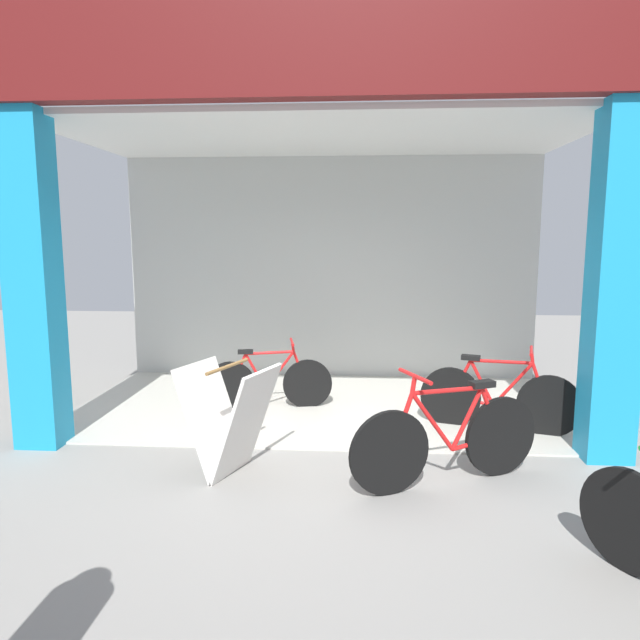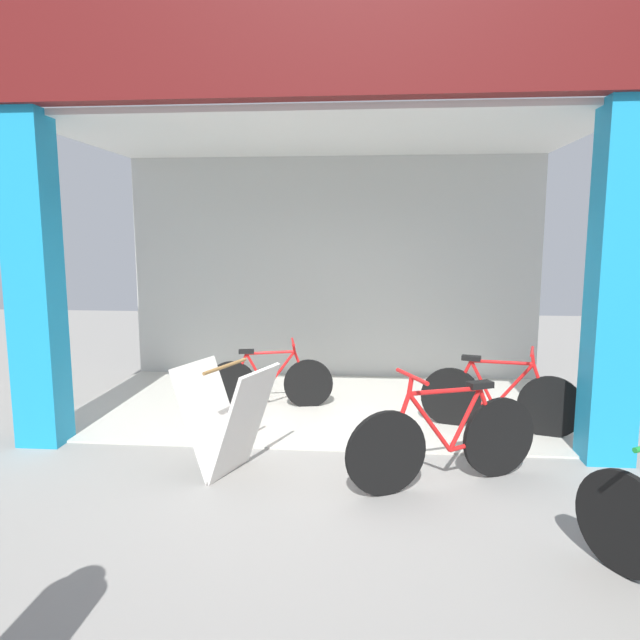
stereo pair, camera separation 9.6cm
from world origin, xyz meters
The scene contains 6 objects.
ground_plane centered at (0.00, 0.00, 0.00)m, with size 19.49×19.49×0.00m, color gray.
shop_facade centered at (0.00, 1.50, 2.16)m, with size 5.95×3.27×4.07m.
bicycle_inside_0 centered at (1.86, 0.70, 0.36)m, with size 1.57×0.55×0.89m.
bicycle_inside_1 centered at (-0.64, 1.28, 0.33)m, with size 1.47×0.40×0.82m.
bicycle_parked_1 centered at (1.14, -0.66, 0.38)m, with size 1.60×0.77×0.96m.
sandwich_board_sign centered at (-0.69, -0.57, 0.48)m, with size 0.88×0.81×0.96m.
Camera 2 is at (0.50, -5.19, 2.03)m, focal length 32.18 mm.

